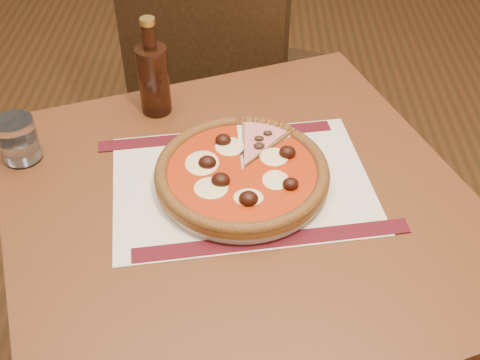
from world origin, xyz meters
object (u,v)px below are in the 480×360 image
(pizza, at_px, (242,171))
(plate, at_px, (242,179))
(chair_far, at_px, (219,73))
(bottle, at_px, (154,77))
(water_glass, at_px, (18,140))
(table, at_px, (240,239))

(pizza, bearing_deg, plate, 77.49)
(chair_far, xyz_separation_m, bottle, (-0.10, -0.46, 0.28))
(chair_far, bearing_deg, water_glass, 81.03)
(chair_far, height_order, bottle, chair_far)
(water_glass, bearing_deg, bottle, 34.17)
(water_glass, xyz_separation_m, bottle, (0.23, 0.16, 0.04))
(plate, relative_size, pizza, 0.96)
(table, xyz_separation_m, bottle, (-0.18, 0.27, 0.18))
(water_glass, bearing_deg, table, -14.95)
(chair_far, bearing_deg, bottle, 96.92)
(plate, distance_m, bottle, 0.30)
(pizza, bearing_deg, water_glass, 170.73)
(pizza, distance_m, bottle, 0.29)
(table, relative_size, water_glass, 11.90)
(table, xyz_separation_m, plate, (0.00, 0.04, 0.11))
(pizza, bearing_deg, chair_far, 96.29)
(pizza, relative_size, bottle, 1.49)
(table, xyz_separation_m, chair_far, (-0.07, 0.73, -0.09))
(chair_far, height_order, plate, chair_far)
(plate, bearing_deg, pizza, -102.51)
(table, height_order, plate, plate)
(chair_far, height_order, pizza, chair_far)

